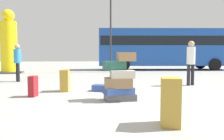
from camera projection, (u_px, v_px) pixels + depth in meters
ground_plane at (140, 100)px, 5.18m from camera, size 80.00×80.00×0.00m
suitcase_tower at (119, 81)px, 5.18m from camera, size 0.82×0.64×1.17m
suitcase_tan_foreground_near at (170, 102)px, 3.28m from camera, size 0.39×0.47×0.75m
suitcase_maroon_foreground_far at (33, 86)px, 5.66m from camera, size 0.21×0.31×0.55m
suitcase_navy_behind_tower at (105, 88)px, 6.54m from camera, size 0.83×0.59×0.20m
suitcase_tan_white_trunk at (65, 81)px, 6.52m from camera, size 0.27×0.43×0.66m
person_bearded_onlooker at (191, 59)px, 7.81m from camera, size 0.32×0.30×1.63m
person_tourist_with_camera at (17, 59)px, 8.98m from camera, size 0.30×0.32×1.59m
yellow_dummy_statue at (9, 45)px, 13.37m from camera, size 1.36×1.36×3.99m
parked_bus at (165, 47)px, 16.98m from camera, size 10.65×3.49×3.15m
lamp_post at (111, 10)px, 14.08m from camera, size 0.36×0.36×6.35m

